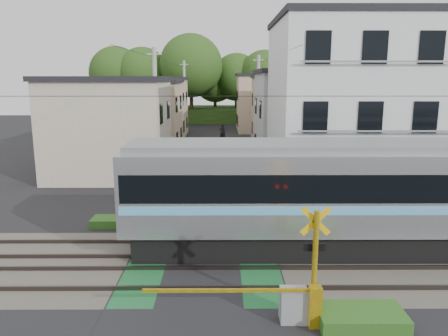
{
  "coord_description": "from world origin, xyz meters",
  "views": [
    {
      "loc": [
        0.65,
        -13.92,
        6.23
      ],
      "look_at": [
        0.74,
        5.0,
        2.3
      ],
      "focal_mm": 35.0,
      "sensor_mm": 36.0,
      "label": 1
    }
  ],
  "objects_px": {
    "crossing_signal_near": "(298,297)",
    "crossing_signal_far": "(145,211)",
    "pedestrian": "(222,132)",
    "apartment_block": "(369,108)"
  },
  "relations": [
    {
      "from": "crossing_signal_far",
      "to": "pedestrian",
      "type": "relative_size",
      "value": 2.88
    },
    {
      "from": "crossing_signal_near",
      "to": "pedestrian",
      "type": "distance_m",
      "value": 33.41
    },
    {
      "from": "crossing_signal_near",
      "to": "pedestrian",
      "type": "relative_size",
      "value": 2.88
    },
    {
      "from": "crossing_signal_near",
      "to": "pedestrian",
      "type": "xyz_separation_m",
      "value": [
        -1.88,
        33.36,
        0.11
      ]
    },
    {
      "from": "apartment_block",
      "to": "crossing_signal_far",
      "type": "bearing_deg",
      "value": -152.22
    },
    {
      "from": "crossing_signal_far",
      "to": "pedestrian",
      "type": "height_order",
      "value": "crossing_signal_far"
    },
    {
      "from": "crossing_signal_near",
      "to": "crossing_signal_far",
      "type": "relative_size",
      "value": 1.0
    },
    {
      "from": "apartment_block",
      "to": "crossing_signal_near",
      "type": "bearing_deg",
      "value": -114.22
    },
    {
      "from": "apartment_block",
      "to": "pedestrian",
      "type": "xyz_separation_m",
      "value": [
        -7.79,
        20.21,
        -3.83
      ]
    },
    {
      "from": "crossing_signal_far",
      "to": "pedestrian",
      "type": "xyz_separation_m",
      "value": [
        3.29,
        26.05,
        0.11
      ]
    }
  ]
}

